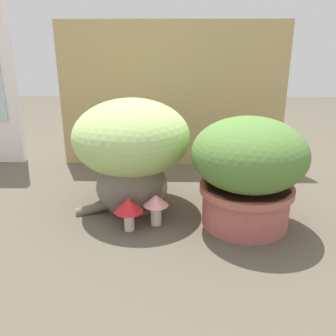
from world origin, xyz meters
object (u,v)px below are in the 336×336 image
(leafy_planter, at_px, (248,169))
(mushroom_ornament_pink, at_px, (156,204))
(grass_planter, at_px, (132,144))
(mushroom_ornament_red, at_px, (129,207))
(cat, at_px, (136,182))

(leafy_planter, bearing_deg, mushroom_ornament_pink, -177.63)
(grass_planter, xyz_separation_m, mushroom_ornament_pink, (0.10, -0.17, -0.17))
(leafy_planter, relative_size, mushroom_ornament_red, 3.27)
(leafy_planter, distance_m, mushroom_ornament_pink, 0.34)
(grass_planter, height_order, leafy_planter, grass_planter)
(grass_planter, distance_m, mushroom_ornament_red, 0.26)
(mushroom_ornament_pink, distance_m, mushroom_ornament_red, 0.10)
(grass_planter, xyz_separation_m, cat, (0.02, -0.07, -0.13))
(mushroom_ornament_pink, height_order, mushroom_ornament_red, mushroom_ornament_red)
(leafy_planter, height_order, mushroom_ornament_red, leafy_planter)
(mushroom_ornament_pink, bearing_deg, cat, 130.34)
(cat, height_order, mushroom_ornament_red, cat)
(cat, distance_m, mushroom_ornament_red, 0.14)
(grass_planter, height_order, mushroom_ornament_red, grass_planter)
(cat, relative_size, mushroom_ornament_red, 3.31)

